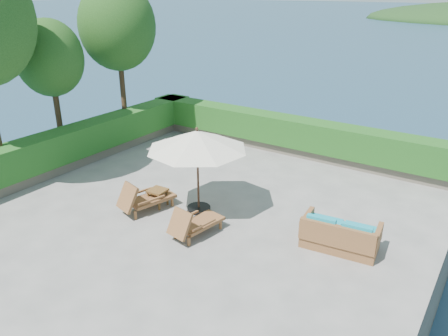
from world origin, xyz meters
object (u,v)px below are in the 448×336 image
Objects in this scene: patio_umbrella at (197,141)px; lounge_right at (194,223)px; lounge_left at (144,198)px; wicker_loveseat at (340,236)px; side_table at (158,193)px.

patio_umbrella is 2.15m from lounge_right.
patio_umbrella is 1.91× the size of lounge_left.
wicker_loveseat is at bearing 33.51° from lounge_right.
lounge_right is 3.49m from wicker_loveseat.
patio_umbrella is 2.08× the size of lounge_right.
patio_umbrella is 1.73× the size of wicker_loveseat.
wicker_loveseat is (5.12, 1.16, -0.04)m from lounge_left.
patio_umbrella reaches higher than lounge_left.
side_table is (-1.10, -0.43, -1.61)m from patio_umbrella.
lounge_left is 1.96m from lounge_right.
lounge_right is at bearing -57.85° from patio_umbrella.
lounge_left reaches higher than side_table.
side_table is (-1.82, 0.71, 0.06)m from lounge_right.
lounge_left is 5.25m from wicker_loveseat.
wicker_loveseat is (3.18, 1.43, -0.02)m from lounge_right.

